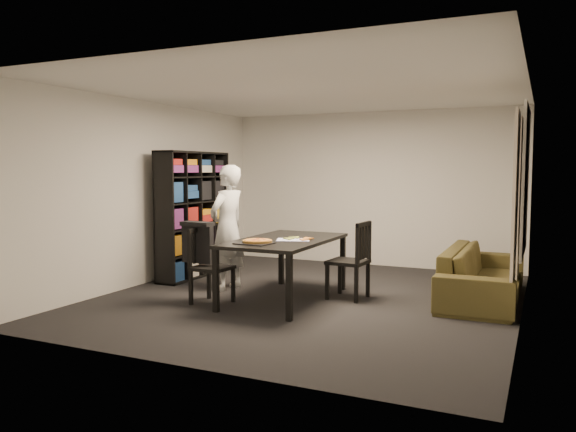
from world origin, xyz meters
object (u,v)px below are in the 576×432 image
at_px(bookshelf, 194,215).
at_px(chair_right, 355,255).
at_px(dining_table, 285,244).
at_px(person, 227,227).
at_px(chair_left, 206,260).
at_px(pepperoni_pizza, 257,241).
at_px(baking_tray, 254,243).
at_px(sofa, 483,274).

bearing_deg(bookshelf, chair_right, -8.91).
xyz_separation_m(dining_table, person, (-0.98, 0.27, 0.15)).
height_order(dining_table, chair_left, chair_left).
bearing_deg(bookshelf, chair_left, -51.03).
xyz_separation_m(chair_left, pepperoni_pizza, (0.70, 0.03, 0.27)).
bearing_deg(dining_table, bookshelf, 156.53).
bearing_deg(baking_tray, chair_left, 177.61).
distance_m(chair_right, person, 1.80).
bearing_deg(chair_left, sofa, -59.21).
bearing_deg(chair_left, chair_right, -56.04).
xyz_separation_m(dining_table, baking_tray, (-0.13, -0.56, 0.07)).
relative_size(bookshelf, dining_table, 1.03).
height_order(dining_table, chair_right, chair_right).
distance_m(bookshelf, chair_left, 1.81).
xyz_separation_m(chair_left, person, (-0.17, 0.80, 0.32)).
bearing_deg(pepperoni_pizza, bookshelf, 143.43).
distance_m(dining_table, chair_right, 0.90).
relative_size(dining_table, pepperoni_pizza, 5.29).
bearing_deg(dining_table, sofa, 25.02).
bearing_deg(person, chair_left, 20.98).
xyz_separation_m(pepperoni_pizza, sofa, (2.37, 1.55, -0.47)).
height_order(bookshelf, chair_left, bookshelf).
xyz_separation_m(chair_left, baking_tray, (0.68, -0.03, 0.25)).
bearing_deg(sofa, dining_table, 115.02).
distance_m(person, pepperoni_pizza, 1.16).
bearing_deg(chair_right, pepperoni_pizza, -40.23).
distance_m(bookshelf, person, 1.10).
bearing_deg(bookshelf, dining_table, -23.47).
xyz_separation_m(bookshelf, person, (0.93, -0.57, -0.10)).
height_order(chair_right, baking_tray, chair_right).
bearing_deg(chair_right, sofa, 118.16).
relative_size(chair_right, pepperoni_pizza, 2.81).
relative_size(person, sofa, 0.76).
bearing_deg(dining_table, baking_tray, -103.01).
xyz_separation_m(dining_table, pepperoni_pizza, (-0.12, -0.50, 0.09)).
bearing_deg(sofa, pepperoni_pizza, 123.22).
bearing_deg(chair_right, chair_left, -54.99).
xyz_separation_m(dining_table, sofa, (2.25, 1.05, -0.38)).
bearing_deg(dining_table, chair_right, 27.54).
distance_m(chair_right, sofa, 1.62).
xyz_separation_m(bookshelf, pepperoni_pizza, (1.80, -1.33, -0.15)).
bearing_deg(dining_table, pepperoni_pizza, -103.31).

